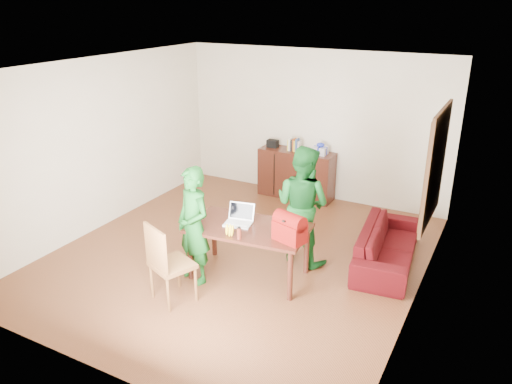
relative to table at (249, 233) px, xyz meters
The scene contains 10 objects.
room 0.95m from the table, 125.50° to the left, with size 5.20×5.70×2.90m.
table is the anchor object (origin of this frame).
chair 1.15m from the table, 120.34° to the right, with size 0.61×0.60×1.04m.
person_near 0.73m from the table, 144.06° to the right, with size 0.57×0.38×1.57m, color #125319.
person_far 0.89m from the table, 59.62° to the left, with size 0.82×0.64×1.69m, color #13551D.
laptop 0.21m from the table, behind, with size 0.39×0.31×0.25m.
bananas 0.37m from the table, 104.31° to the right, with size 0.16×0.10×0.06m, color yellow, non-canonical shape.
bottle 0.41m from the table, 80.01° to the right, with size 0.06×0.06×0.17m, color #5D2115.
red_bag 0.69m from the table, 10.49° to the right, with size 0.40×0.23×0.29m, color maroon.
sofa 2.01m from the table, 38.23° to the left, with size 1.83×0.72×0.54m, color #35070A.
Camera 1 is at (3.25, -5.57, 3.53)m, focal length 35.00 mm.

